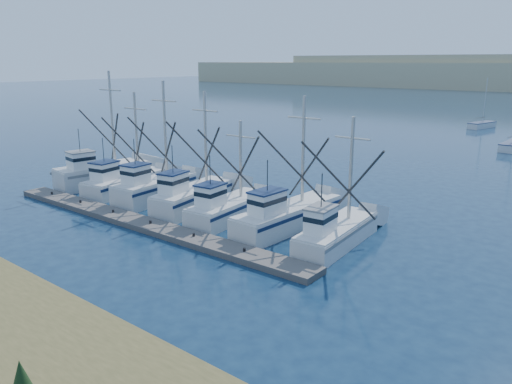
% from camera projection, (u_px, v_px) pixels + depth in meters
% --- Properties ---
extents(ground, '(500.00, 500.00, 0.00)m').
position_uv_depth(ground, '(177.00, 293.00, 23.77)').
color(ground, '#0D223C').
rests_on(ground, ground).
extents(floating_dock, '(27.58, 2.14, 0.37)m').
position_uv_depth(floating_dock, '(141.00, 223.00, 33.40)').
color(floating_dock, '#5D5753').
rests_on(floating_dock, ground).
extents(trawler_fleet, '(27.18, 9.27, 9.89)m').
position_uv_depth(trawler_fleet, '(184.00, 195.00, 37.52)').
color(trawler_fleet, silver).
rests_on(trawler_fleet, ground).
extents(sailboat_far, '(3.08, 6.23, 8.10)m').
position_uv_depth(sailboat_far, '(482.00, 125.00, 81.83)').
color(sailboat_far, silver).
rests_on(sailboat_far, ground).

